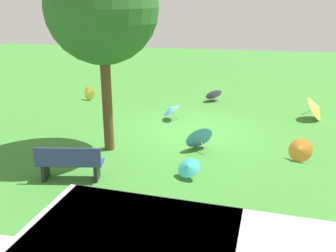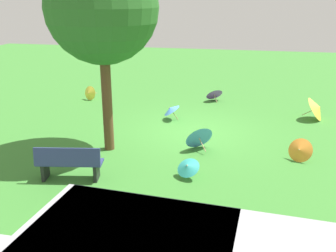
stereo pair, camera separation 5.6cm
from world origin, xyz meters
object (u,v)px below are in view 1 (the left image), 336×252
Objects in this scene: parasol_teal_1 at (188,167)px; parasol_purple_0 at (213,93)px; parasol_yellow_1 at (317,108)px; shade_tree at (102,8)px; parasol_yellow_3 at (89,93)px; park_bench at (70,163)px; parasol_blue_2 at (170,109)px; parasol_orange_0 at (300,150)px; parasol_blue_1 at (198,136)px.

parasol_teal_1 is 0.81× the size of parasol_purple_0.
parasol_yellow_1 is at bearing -124.84° from parasol_teal_1.
parasol_yellow_1 is at bearing -147.22° from shade_tree.
parasol_yellow_3 reaches higher than parasol_teal_1.
parasol_purple_0 is 5.35m from parasol_yellow_3.
parasol_teal_1 is (-2.81, -0.69, -0.15)m from park_bench.
parasol_teal_1 is 4.65m from parasol_blue_2.
parasol_teal_1 is at bearing 151.27° from shade_tree.
parasol_yellow_1 is (-1.03, -3.89, 0.12)m from parasol_orange_0.
parasol_purple_0 is 1.38× the size of parasol_yellow_3.
parasol_yellow_1 is at bearing -137.16° from parasol_blue_1.
parasol_blue_2 is (4.16, -2.80, 0.08)m from parasol_orange_0.
shade_tree is 7.54× the size of parasol_blue_2.
park_bench is 1.54× the size of parasol_yellow_1.
parasol_blue_2 is 4.43m from parasol_yellow_3.
park_bench is 6.11m from parasol_orange_0.
parasol_yellow_3 is (2.49, -7.09, -0.16)m from park_bench.
shade_tree is at bearing 12.19° from parasol_blue_1.
park_bench is at bearing 43.05° from parasol_yellow_1.
parasol_orange_0 reaches higher than parasol_purple_0.
parasol_blue_1 is (2.84, -0.30, 0.08)m from parasol_orange_0.
parasol_blue_1 is 2.83m from parasol_blue_2.
shade_tree is at bearing -28.73° from parasol_teal_1.
park_bench is 9.13m from parasol_yellow_1.
parasol_yellow_1 reaches higher than parasol_blue_1.
parasol_purple_0 is at bearing -113.84° from parasol_blue_2.
parasol_blue_1 is 5.41m from parasol_purple_0.
shade_tree is 5.54× the size of parasol_blue_1.
parasol_blue_1 is at bearing 140.02° from parasol_yellow_3.
parasol_yellow_1 is (-6.42, -4.14, -3.55)m from shade_tree.
parasol_purple_0 is (0.04, -7.37, 0.01)m from parasol_teal_1.
parasol_blue_2 is (1.33, -4.46, 0.09)m from parasol_teal_1.
park_bench is 1.66× the size of parasol_blue_1.
park_bench is 2.50× the size of parasol_yellow_3.
parasol_blue_1 is (-2.81, -2.65, -0.06)m from park_bench.
park_bench is 2.24× the size of parasol_teal_1.
shade_tree is at bearing 67.97° from parasol_blue_2.
parasol_yellow_1 is 1.47× the size of parasol_blue_2.
shade_tree reaches higher than parasol_yellow_3.
parasol_teal_1 is at bearing 129.66° from parasol_yellow_3.
parasol_blue_1 is at bearing -89.78° from parasol_teal_1.
park_bench is 8.53m from parasol_purple_0.
parasol_blue_1 is 1.96m from parasol_teal_1.
shade_tree is 7.45× the size of parasol_teal_1.
park_bench is at bearing 13.76° from parasol_teal_1.
park_bench reaches higher than parasol_teal_1.
parasol_blue_2 reaches higher than parasol_teal_1.
parasol_blue_2 is at bearing 66.16° from parasol_purple_0.
parasol_orange_0 is 3.28m from parasol_teal_1.
parasol_yellow_3 is at bearing -5.35° from parasol_yellow_1.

